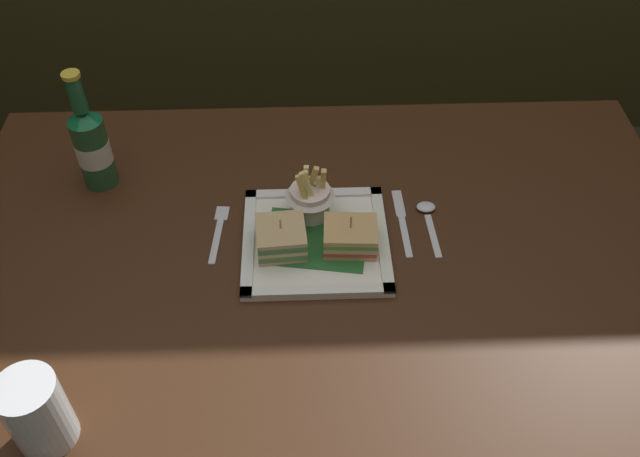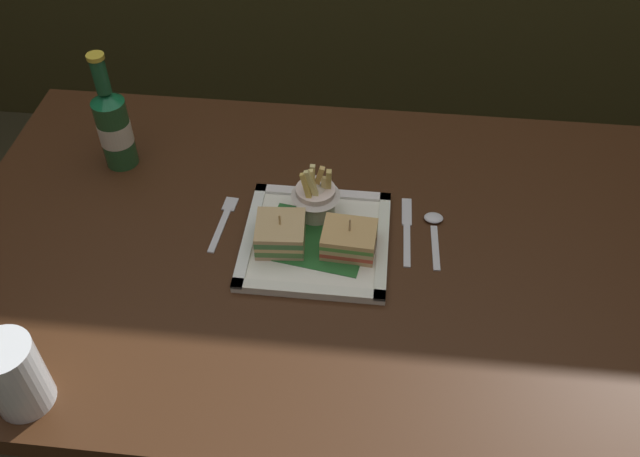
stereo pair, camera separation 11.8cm
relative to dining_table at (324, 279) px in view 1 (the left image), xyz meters
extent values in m
plane|color=#34301E|center=(0.00, 0.00, -0.66)|extent=(6.00, 6.00, 0.00)
cube|color=#3A2010|center=(0.00, 0.00, 0.07)|extent=(1.34, 0.84, 0.04)
cylinder|color=#442F1E|center=(-0.60, 0.35, -0.30)|extent=(0.06, 0.06, 0.71)
cylinder|color=#4C2D16|center=(0.60, 0.35, -0.30)|extent=(0.06, 0.06, 0.71)
cube|color=white|center=(-0.02, 0.01, 0.10)|extent=(0.26, 0.26, 0.01)
cube|color=#25652A|center=(-0.02, 0.01, 0.10)|extent=(0.20, 0.17, 0.00)
cube|color=white|center=(-0.02, -0.11, 0.11)|extent=(0.26, 0.02, 0.01)
cube|color=white|center=(-0.02, 0.12, 0.11)|extent=(0.26, 0.02, 0.01)
cube|color=white|center=(-0.13, 0.01, 0.11)|extent=(0.02, 0.26, 0.01)
cube|color=white|center=(0.10, 0.01, 0.11)|extent=(0.02, 0.26, 0.01)
cube|color=tan|center=(-0.08, -0.01, 0.11)|extent=(0.09, 0.09, 0.01)
cube|color=#548442|center=(-0.08, -0.01, 0.12)|extent=(0.09, 0.09, 0.01)
cube|color=tan|center=(-0.08, -0.01, 0.13)|extent=(0.09, 0.09, 0.01)
cube|color=#4A8446|center=(-0.08, -0.01, 0.14)|extent=(0.09, 0.09, 0.01)
cube|color=tan|center=(-0.08, -0.01, 0.15)|extent=(0.09, 0.09, 0.01)
cylinder|color=tan|center=(-0.08, -0.01, 0.14)|extent=(0.00, 0.00, 0.07)
cube|color=tan|center=(0.04, -0.01, 0.11)|extent=(0.10, 0.08, 0.01)
cube|color=#C84733|center=(0.04, -0.01, 0.12)|extent=(0.10, 0.08, 0.01)
cube|color=tan|center=(0.04, -0.01, 0.13)|extent=(0.10, 0.08, 0.01)
cube|color=#52943A|center=(0.04, -0.01, 0.13)|extent=(0.10, 0.08, 0.01)
cube|color=tan|center=(0.04, -0.01, 0.14)|extent=(0.10, 0.08, 0.01)
cylinder|color=tan|center=(0.04, -0.01, 0.14)|extent=(0.00, 0.00, 0.07)
cylinder|color=white|center=(-0.02, 0.07, 0.13)|extent=(0.07, 0.07, 0.06)
cone|color=silver|center=(-0.02, 0.07, 0.16)|extent=(0.09, 0.09, 0.03)
cube|color=#E3C25A|center=(-0.03, 0.05, 0.17)|extent=(0.03, 0.02, 0.07)
cube|color=#E0B463|center=(-0.02, 0.08, 0.17)|extent=(0.03, 0.02, 0.08)
cube|color=#F8E081|center=(-0.03, 0.06, 0.17)|extent=(0.02, 0.01, 0.07)
cube|color=#DABE64|center=(0.00, 0.07, 0.18)|extent=(0.01, 0.03, 0.08)
cube|color=#E8D883|center=(-0.02, 0.06, 0.18)|extent=(0.03, 0.01, 0.08)
cube|color=#E7D786|center=(-0.03, 0.08, 0.17)|extent=(0.01, 0.01, 0.07)
cube|color=#E8CF86|center=(-0.01, 0.07, 0.16)|extent=(0.01, 0.01, 0.05)
cylinder|color=#234F27|center=(-0.42, 0.19, 0.16)|extent=(0.06, 0.06, 0.14)
cone|color=#115E33|center=(-0.42, 0.19, 0.25)|extent=(0.06, 0.06, 0.02)
cylinder|color=#1B562F|center=(-0.42, 0.19, 0.29)|extent=(0.03, 0.03, 0.07)
cylinder|color=gold|center=(-0.42, 0.19, 0.33)|extent=(0.03, 0.03, 0.01)
cylinder|color=beige|center=(-0.42, 0.19, 0.17)|extent=(0.06, 0.06, 0.05)
cylinder|color=silver|center=(-0.40, -0.35, 0.16)|extent=(0.08, 0.08, 0.13)
cylinder|color=silver|center=(-0.40, -0.35, 0.14)|extent=(0.07, 0.07, 0.09)
cube|color=silver|center=(-0.19, 0.01, 0.09)|extent=(0.02, 0.11, 0.00)
cube|color=silver|center=(-0.19, 0.09, 0.09)|extent=(0.03, 0.04, 0.00)
cube|color=silver|center=(0.15, 0.01, 0.09)|extent=(0.01, 0.10, 0.00)
cube|color=silver|center=(0.14, 0.10, 0.09)|extent=(0.02, 0.07, 0.00)
cube|color=silver|center=(0.20, 0.01, 0.09)|extent=(0.02, 0.11, 0.00)
ellipsoid|color=silver|center=(0.19, 0.09, 0.10)|extent=(0.03, 0.03, 0.01)
camera|label=1|loc=(-0.04, -0.83, 0.98)|focal=38.38mm
camera|label=2|loc=(0.08, -0.82, 0.98)|focal=38.38mm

